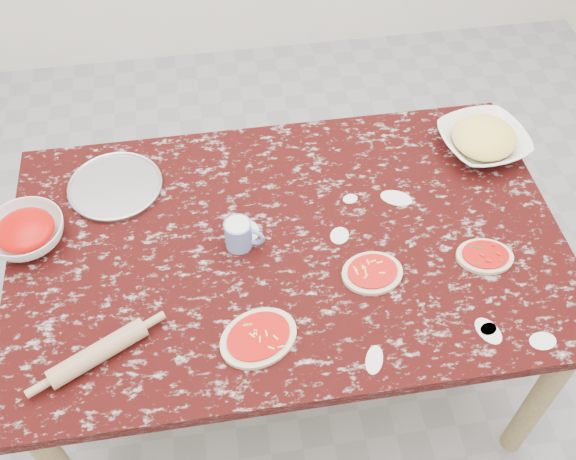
{
  "coord_description": "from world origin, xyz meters",
  "views": [
    {
      "loc": [
        -0.18,
        -1.16,
        2.24
      ],
      "look_at": [
        0.0,
        0.0,
        0.8
      ],
      "focal_mm": 40.91,
      "sensor_mm": 36.0,
      "label": 1
    }
  ],
  "objects_px": {
    "sauce_bowl": "(26,233)",
    "flour_mug": "(240,234)",
    "cheese_bowl": "(483,142)",
    "rolling_pin": "(98,353)",
    "worktable": "(288,258)",
    "pizza_tray": "(115,187)"
  },
  "relations": [
    {
      "from": "cheese_bowl",
      "to": "rolling_pin",
      "type": "distance_m",
      "value": 1.34
    },
    {
      "from": "rolling_pin",
      "to": "cheese_bowl",
      "type": "bearing_deg",
      "value": 25.59
    },
    {
      "from": "pizza_tray",
      "to": "rolling_pin",
      "type": "height_order",
      "value": "rolling_pin"
    },
    {
      "from": "sauce_bowl",
      "to": "rolling_pin",
      "type": "height_order",
      "value": "sauce_bowl"
    },
    {
      "from": "sauce_bowl",
      "to": "flour_mug",
      "type": "height_order",
      "value": "flour_mug"
    },
    {
      "from": "worktable",
      "to": "cheese_bowl",
      "type": "relative_size",
      "value": 5.88
    },
    {
      "from": "flour_mug",
      "to": "rolling_pin",
      "type": "bearing_deg",
      "value": -141.78
    },
    {
      "from": "rolling_pin",
      "to": "flour_mug",
      "type": "bearing_deg",
      "value": 38.22
    },
    {
      "from": "sauce_bowl",
      "to": "flour_mug",
      "type": "xyz_separation_m",
      "value": [
        0.6,
        -0.11,
        0.01
      ]
    },
    {
      "from": "sauce_bowl",
      "to": "rolling_pin",
      "type": "distance_m",
      "value": 0.47
    },
    {
      "from": "sauce_bowl",
      "to": "cheese_bowl",
      "type": "relative_size",
      "value": 0.82
    },
    {
      "from": "pizza_tray",
      "to": "cheese_bowl",
      "type": "relative_size",
      "value": 1.04
    },
    {
      "from": "pizza_tray",
      "to": "cheese_bowl",
      "type": "bearing_deg",
      "value": -0.49
    },
    {
      "from": "pizza_tray",
      "to": "rolling_pin",
      "type": "distance_m",
      "value": 0.59
    },
    {
      "from": "worktable",
      "to": "pizza_tray",
      "type": "distance_m",
      "value": 0.58
    },
    {
      "from": "flour_mug",
      "to": "cheese_bowl",
      "type": "bearing_deg",
      "value": 18.33
    },
    {
      "from": "worktable",
      "to": "sauce_bowl",
      "type": "relative_size",
      "value": 7.17
    },
    {
      "from": "flour_mug",
      "to": "sauce_bowl",
      "type": "bearing_deg",
      "value": 169.78
    },
    {
      "from": "worktable",
      "to": "rolling_pin",
      "type": "distance_m",
      "value": 0.62
    },
    {
      "from": "worktable",
      "to": "pizza_tray",
      "type": "bearing_deg",
      "value": 149.71
    },
    {
      "from": "pizza_tray",
      "to": "flour_mug",
      "type": "relative_size",
      "value": 2.52
    },
    {
      "from": "cheese_bowl",
      "to": "rolling_pin",
      "type": "bearing_deg",
      "value": -154.41
    }
  ]
}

